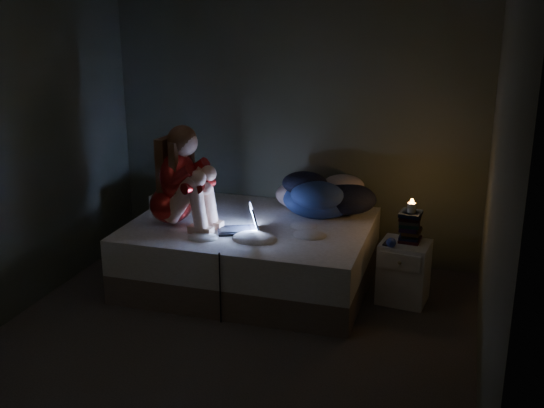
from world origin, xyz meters
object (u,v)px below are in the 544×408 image
at_px(woman, 170,175).
at_px(nightstand, 404,272).
at_px(candle, 412,207).
at_px(bed, 251,253).
at_px(phone, 390,244).
at_px(laptop, 237,218).

height_order(woman, nightstand, woman).
distance_m(nightstand, candle, 0.56).
distance_m(woman, nightstand, 2.15).
height_order(bed, phone, bed).
bearing_deg(laptop, nightstand, -13.72).
bearing_deg(candle, woman, -170.59).
relative_size(bed, laptop, 6.08).
xyz_separation_m(woman, candle, (2.02, 0.34, -0.20)).
height_order(woman, candle, woman).
relative_size(nightstand, phone, 3.77).
relative_size(bed, candle, 26.01).
distance_m(candle, phone, 0.35).
xyz_separation_m(nightstand, phone, (-0.12, -0.08, 0.27)).
distance_m(laptop, candle, 1.46).
height_order(woman, phone, woman).
height_order(laptop, nightstand, laptop).
bearing_deg(laptop, candle, -11.43).
relative_size(bed, nightstand, 3.94).
bearing_deg(nightstand, woman, -165.58).
xyz_separation_m(woman, phone, (1.87, 0.20, -0.49)).
bearing_deg(woman, laptop, 8.69).
bearing_deg(woman, nightstand, 15.77).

